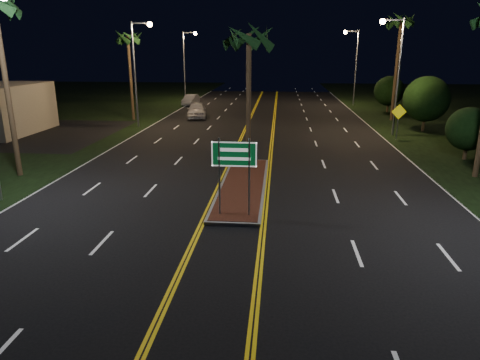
# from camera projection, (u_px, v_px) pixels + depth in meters

# --- Properties ---
(ground) EXTENTS (120.00, 120.00, 0.00)m
(ground) POSITION_uv_depth(u_px,v_px,m) (226.00, 248.00, 14.97)
(ground) COLOR black
(ground) RESTS_ON ground
(median_island) EXTENTS (2.25, 10.25, 0.17)m
(median_island) POSITION_uv_depth(u_px,v_px,m) (243.00, 185.00, 21.62)
(median_island) COLOR gray
(median_island) RESTS_ON ground
(highway_sign) EXTENTS (1.80, 0.08, 3.20)m
(highway_sign) POSITION_uv_depth(u_px,v_px,m) (234.00, 162.00, 16.94)
(highway_sign) COLOR gray
(highway_sign) RESTS_ON ground
(streetlight_left_mid) EXTENTS (1.91, 0.44, 9.00)m
(streetlight_left_mid) POSITION_uv_depth(u_px,v_px,m) (138.00, 62.00, 37.14)
(streetlight_left_mid) COLOR gray
(streetlight_left_mid) RESTS_ON ground
(streetlight_left_far) EXTENTS (1.91, 0.44, 9.00)m
(streetlight_left_far) POSITION_uv_depth(u_px,v_px,m) (187.00, 58.00, 56.19)
(streetlight_left_far) COLOR gray
(streetlight_left_far) RESTS_ON ground
(streetlight_right_mid) EXTENTS (1.91, 0.44, 9.00)m
(streetlight_right_mid) POSITION_uv_depth(u_px,v_px,m) (395.00, 63.00, 33.36)
(streetlight_right_mid) COLOR gray
(streetlight_right_mid) RESTS_ON ground
(streetlight_right_far) EXTENTS (1.91, 0.44, 9.00)m
(streetlight_right_far) POSITION_uv_depth(u_px,v_px,m) (353.00, 59.00, 52.42)
(streetlight_right_far) COLOR gray
(streetlight_right_far) RESTS_ON ground
(palm_median) EXTENTS (2.40, 2.40, 8.30)m
(palm_median) POSITION_uv_depth(u_px,v_px,m) (249.00, 38.00, 22.87)
(palm_median) COLOR #382819
(palm_median) RESTS_ON ground
(palm_left_far) EXTENTS (2.40, 2.40, 8.80)m
(palm_left_far) POSITION_uv_depth(u_px,v_px,m) (128.00, 38.00, 40.53)
(palm_left_far) COLOR #382819
(palm_left_far) RESTS_ON ground
(palm_right_far) EXTENTS (2.40, 2.40, 10.30)m
(palm_right_far) POSITION_uv_depth(u_px,v_px,m) (401.00, 22.00, 39.78)
(palm_right_far) COLOR #382819
(palm_right_far) RESTS_ON ground
(shrub_near) EXTENTS (2.70, 2.70, 3.30)m
(shrub_near) POSITION_uv_depth(u_px,v_px,m) (469.00, 129.00, 26.56)
(shrub_near) COLOR #382819
(shrub_near) RESTS_ON ground
(shrub_mid) EXTENTS (3.78, 3.78, 4.62)m
(shrub_mid) POSITION_uv_depth(u_px,v_px,m) (426.00, 99.00, 35.82)
(shrub_mid) COLOR #382819
(shrub_mid) RESTS_ON ground
(shrub_far) EXTENTS (3.24, 3.24, 3.96)m
(shrub_far) POSITION_uv_depth(u_px,v_px,m) (389.00, 91.00, 47.39)
(shrub_far) COLOR #382819
(shrub_far) RESTS_ON ground
(car_near) EXTENTS (3.21, 5.85, 1.85)m
(car_near) POSITION_uv_depth(u_px,v_px,m) (197.00, 109.00, 43.78)
(car_near) COLOR #BDBBC2
(car_near) RESTS_ON ground
(car_far) EXTENTS (2.31, 4.67, 1.51)m
(car_far) POSITION_uv_depth(u_px,v_px,m) (191.00, 99.00, 54.05)
(car_far) COLOR silver
(car_far) RESTS_ON ground
(warning_sign) EXTENTS (1.14, 0.16, 2.73)m
(warning_sign) POSITION_uv_depth(u_px,v_px,m) (399.00, 117.00, 32.59)
(warning_sign) COLOR gray
(warning_sign) RESTS_ON ground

